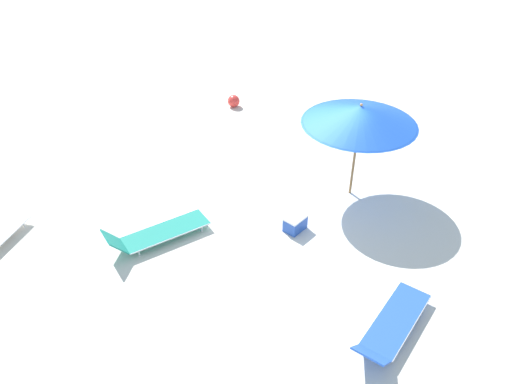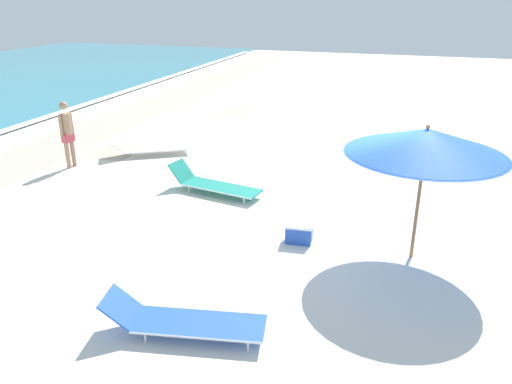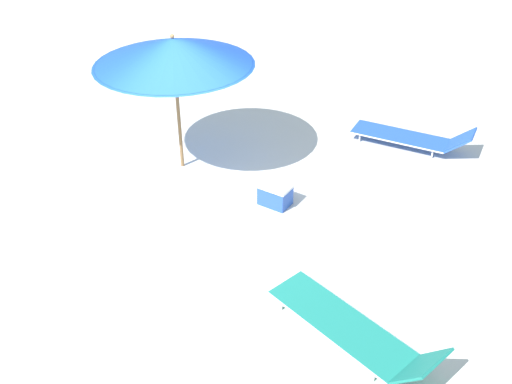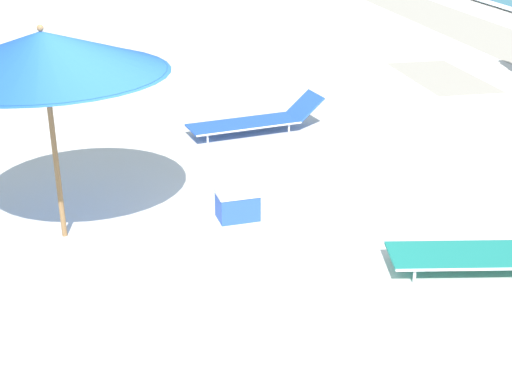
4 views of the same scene
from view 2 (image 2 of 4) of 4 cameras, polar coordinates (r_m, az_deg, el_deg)
ground_plane at (r=10.26m, az=10.53°, el=-4.23°), size 60.00×60.00×0.16m
beach_umbrella at (r=8.57m, az=18.86°, el=5.44°), size 2.63×2.63×2.40m
sun_lounger_under_umbrella at (r=7.10m, az=-8.30°, el=-14.31°), size 1.02×2.29×0.54m
sun_lounger_beside_umbrella at (r=14.68m, az=-12.12°, el=4.97°), size 1.69×2.23×0.56m
sun_lounger_near_water_left at (r=11.64m, az=-4.91°, el=0.91°), size 0.98×2.32×0.61m
beachgoer_shoreline_child at (r=14.02m, az=-20.79°, el=6.58°), size 0.45×0.27×1.76m
beach_ball at (r=14.58m, az=22.34°, el=3.61°), size 0.39×0.39×0.39m
cooler_box at (r=9.40m, az=4.95°, el=-4.64°), size 0.40×0.53×0.37m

